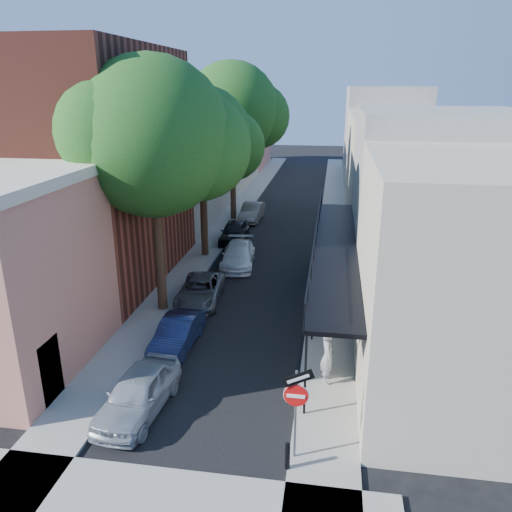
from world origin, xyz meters
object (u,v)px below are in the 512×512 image
at_px(oak_near, 164,140).
at_px(parked_car_d, 238,255).
at_px(oak_mid, 209,141).
at_px(parked_car_e, 234,232).
at_px(oak_far, 239,111).
at_px(parked_car_f, 252,212).
at_px(parked_car_a, 138,393).
at_px(pedestrian, 328,357).
at_px(sign_post, 296,399).
at_px(parked_car_c, 200,291).
at_px(parked_car_b, 177,334).
at_px(bollard, 288,456).

bearing_deg(oak_near, parked_car_d, 73.27).
distance_m(oak_mid, parked_car_e, 7.09).
distance_m(oak_far, parked_car_f, 7.65).
bearing_deg(parked_car_a, oak_near, 104.36).
bearing_deg(pedestrian, parked_car_e, 13.76).
relative_size(oak_mid, parked_car_e, 2.46).
height_order(sign_post, oak_near, oak_near).
xyz_separation_m(sign_post, parked_car_c, (-5.45, 10.24, -1.44)).
relative_size(parked_car_b, parked_car_f, 0.91).
xyz_separation_m(sign_post, parked_car_a, (-5.18, 1.46, -1.33)).
xyz_separation_m(sign_post, oak_near, (-6.53, 9.29, 5.84)).
xyz_separation_m(oak_mid, pedestrian, (7.39, -13.29, -5.93)).
xyz_separation_m(parked_car_e, parked_car_f, (0.27, 5.77, -0.02)).
distance_m(oak_mid, pedestrian, 16.32).
relative_size(sign_post, parked_car_a, 0.73).
bearing_deg(parked_car_c, parked_car_a, -92.33).
relative_size(bollard, oak_mid, 0.08).
bearing_deg(parked_car_f, parked_car_b, -87.20).
xyz_separation_m(oak_near, parked_car_d, (1.92, 6.39, -7.23)).
bearing_deg(oak_mid, parked_car_d, -38.78).
relative_size(bollard, oak_far, 0.07).
height_order(oak_far, parked_car_b, oak_far).
distance_m(sign_post, oak_mid, 19.14).
height_order(bollard, parked_car_a, parked_car_a).
xyz_separation_m(sign_post, pedestrian, (0.81, 3.97, -0.91)).
xyz_separation_m(parked_car_a, parked_car_f, (-0.31, 24.60, -0.02)).
relative_size(bollard, parked_car_a, 0.19).
bearing_deg(sign_post, oak_near, 125.09).
bearing_deg(parked_car_a, parked_car_e, 96.36).
height_order(sign_post, parked_car_c, sign_post).
xyz_separation_m(sign_post, bollard, (-0.16, -0.47, -1.52)).
relative_size(oak_far, parked_car_a, 2.89).
height_order(sign_post, parked_car_d, sign_post).
height_order(parked_car_e, pedestrian, pedestrian).
distance_m(parked_car_a, parked_car_c, 8.79).
relative_size(oak_near, parked_car_f, 2.74).
relative_size(oak_near, parked_car_e, 2.76).
bearing_deg(sign_post, parked_car_c, 118.04).
bearing_deg(parked_car_c, oak_far, 89.65).
bearing_deg(parked_car_d, parked_car_b, -99.26).
distance_m(parked_car_e, parked_car_f, 5.78).
distance_m(oak_near, parked_car_e, 13.16).
bearing_deg(parked_car_a, oak_far, 97.67).
bearing_deg(parked_car_f, parked_car_d, -83.18).
bearing_deg(parked_car_f, parked_car_c, -87.90).
height_order(oak_mid, pedestrian, oak_mid).
xyz_separation_m(parked_car_d, pedestrian, (5.41, -11.70, 0.47)).
height_order(bollard, oak_mid, oak_mid).
bearing_deg(parked_car_d, sign_post, -79.50).
relative_size(parked_car_e, parked_car_f, 0.99).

